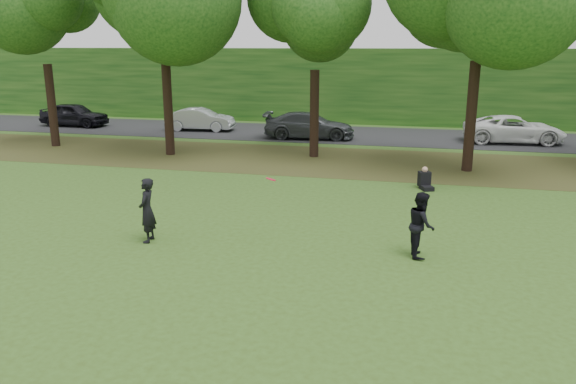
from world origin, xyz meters
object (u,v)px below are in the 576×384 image
object	(u,v)px
player_right	(421,225)
player_left	(147,210)
seated_person	(425,181)
frisbee	(271,179)

from	to	relation	value
player_right	player_left	bearing A→B (deg)	86.84
player_right	seated_person	world-z (taller)	player_right
frisbee	player_right	bearing A→B (deg)	-0.37
seated_person	player_right	bearing A→B (deg)	-112.68
player_right	frisbee	world-z (taller)	frisbee
player_left	seated_person	size ratio (longest dim) A/B	2.16
player_left	frisbee	world-z (taller)	frisbee
player_left	player_right	distance (m)	7.32
player_left	frisbee	size ratio (longest dim) A/B	5.37
player_right	frisbee	xyz separation A→B (m)	(-3.95, 0.03, 0.96)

